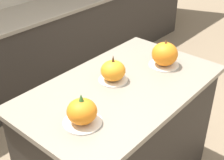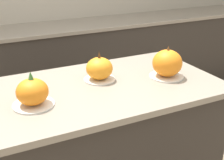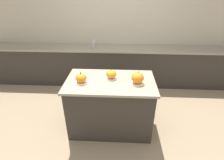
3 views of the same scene
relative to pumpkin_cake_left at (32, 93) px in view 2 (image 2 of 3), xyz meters
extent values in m
cube|color=#2D2823|center=(0.42, 0.08, -0.54)|extent=(1.30, 0.73, 0.86)
cube|color=gray|center=(0.42, 0.08, -0.09)|extent=(1.36, 0.79, 0.03)
cube|color=#2D2823|center=(0.42, 1.66, -0.53)|extent=(6.00, 0.56, 0.87)
cube|color=gray|center=(0.42, 1.66, -0.08)|extent=(6.00, 0.60, 0.03)
cylinder|color=silver|center=(0.00, 0.00, -0.06)|extent=(0.21, 0.21, 0.01)
ellipsoid|color=orange|center=(0.00, 0.00, 0.01)|extent=(0.16, 0.16, 0.13)
cone|color=#38702D|center=(0.00, 0.00, 0.09)|extent=(0.03, 0.03, 0.04)
cylinder|color=silver|center=(0.43, 0.16, -0.06)|extent=(0.19, 0.19, 0.01)
ellipsoid|color=orange|center=(0.43, 0.16, 0.00)|extent=(0.16, 0.16, 0.13)
cone|color=#4C2D14|center=(0.43, 0.16, 0.09)|extent=(0.02, 0.02, 0.05)
cylinder|color=silver|center=(0.82, 0.02, -0.06)|extent=(0.21, 0.21, 0.01)
ellipsoid|color=orange|center=(0.82, 0.02, 0.02)|extent=(0.18, 0.18, 0.16)
cone|color=brown|center=(0.82, 0.02, 0.11)|extent=(0.02, 0.02, 0.03)
camera|label=1|loc=(-0.88, -0.97, 0.98)|focal=50.00mm
camera|label=2|loc=(-0.27, -1.43, 0.65)|focal=50.00mm
camera|label=3|loc=(0.57, -2.23, 1.20)|focal=28.00mm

